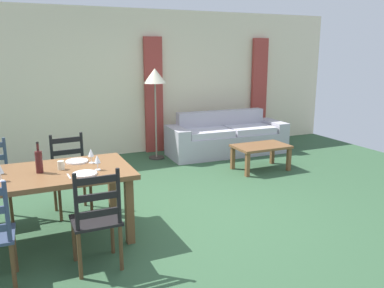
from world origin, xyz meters
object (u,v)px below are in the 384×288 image
object	(u,v)px
wine_glass_far_right	(91,153)
dining_chair_near_right	(97,219)
wine_glass_near_right	(97,159)
wine_glass_near_left	(0,170)
dining_table	(35,182)
dining_chair_far_right	(71,174)
wine_bottle	(39,161)
coffee_table	(261,149)
coffee_cup_primary	(61,165)
couch	(226,138)
standing_lamp	(155,81)

from	to	relation	value
wine_glass_far_right	dining_chair_near_right	bearing A→B (deg)	-98.71
wine_glass_near_right	wine_glass_near_left	bearing A→B (deg)	179.35
dining_table	wine_glass_far_right	size ratio (longest dim) A/B	11.80
dining_chair_far_right	wine_bottle	size ratio (longest dim) A/B	3.04
wine_bottle	coffee_table	bearing A→B (deg)	19.71
coffee_cup_primary	wine_glass_near_left	bearing A→B (deg)	-163.79
wine_glass_far_right	couch	distance (m)	3.81
wine_glass_near_left	couch	bearing A→B (deg)	34.02
wine_bottle	standing_lamp	bearing A→B (deg)	50.94
standing_lamp	wine_bottle	bearing A→B (deg)	-129.06
wine_bottle	coffee_cup_primary	xyz separation A→B (m)	(0.21, 0.03, -0.07)
wine_glass_far_right	standing_lamp	size ratio (longest dim) A/B	0.10
wine_glass_near_right	standing_lamp	distance (m)	3.27
dining_chair_near_right	coffee_table	world-z (taller)	dining_chair_near_right
dining_table	dining_chair_far_right	size ratio (longest dim) A/B	1.98
wine_glass_far_right	dining_chair_far_right	bearing A→B (deg)	105.64
dining_chair_far_right	coffee_table	xyz separation A→B (m)	(3.12, 0.54, -0.12)
dining_chair_far_right	standing_lamp	size ratio (longest dim) A/B	0.59
couch	standing_lamp	size ratio (longest dim) A/B	1.41
coffee_cup_primary	standing_lamp	xyz separation A→B (m)	(1.94, 2.62, 0.62)
dining_table	wine_glass_near_right	world-z (taller)	wine_glass_near_right
dining_chair_near_right	wine_glass_far_right	size ratio (longest dim) A/B	5.96
wine_bottle	coffee_cup_primary	bearing A→B (deg)	7.56
dining_chair_near_right	wine_glass_near_left	distance (m)	1.04
wine_glass_near_left	couch	world-z (taller)	wine_glass_near_left
dining_chair_near_right	coffee_table	distance (m)	3.68
standing_lamp	coffee_table	bearing A→B (deg)	-46.24
dining_chair_near_right	wine_glass_near_right	world-z (taller)	dining_chair_near_right
wine_glass_near_right	coffee_table	world-z (taller)	wine_glass_near_right
dining_chair_near_right	coffee_table	bearing A→B (deg)	32.87
wine_glass_near_right	wine_glass_far_right	xyz separation A→B (m)	(-0.01, 0.28, 0.00)
dining_chair_far_right	coffee_cup_primary	distance (m)	0.77
dining_table	standing_lamp	world-z (taller)	standing_lamp
couch	dining_chair_far_right	bearing A→B (deg)	-150.75
wine_glass_near_left	dining_chair_far_right	bearing A→B (deg)	49.54
dining_chair_near_right	coffee_cup_primary	bearing A→B (deg)	103.90
dining_chair_near_right	couch	distance (m)	4.47
dining_chair_near_right	standing_lamp	size ratio (longest dim) A/B	0.59
dining_chair_far_right	couch	distance (m)	3.59
dining_table	wine_glass_near_right	size ratio (longest dim) A/B	11.80
dining_table	dining_chair_far_right	bearing A→B (deg)	59.13
coffee_table	standing_lamp	xyz separation A→B (m)	(-1.34, 1.40, 1.06)
wine_glass_far_right	standing_lamp	world-z (taller)	standing_lamp
dining_chair_near_right	wine_glass_near_right	xyz separation A→B (m)	(0.15, 0.60, 0.38)
wine_bottle	couch	distance (m)	4.32
wine_glass_far_right	standing_lamp	distance (m)	3.03
wine_glass_near_right	couch	world-z (taller)	wine_glass_near_right
coffee_cup_primary	wine_bottle	bearing A→B (deg)	-172.44
dining_table	coffee_table	world-z (taller)	dining_table
wine_bottle	wine_glass_near_right	distance (m)	0.57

